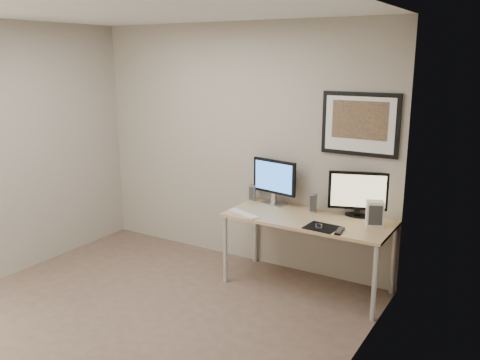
{
  "coord_description": "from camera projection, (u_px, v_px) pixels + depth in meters",
  "views": [
    {
      "loc": [
        2.84,
        -3.0,
        2.25
      ],
      "look_at": [
        0.38,
        1.1,
        1.08
      ],
      "focal_mm": 38.0,
      "sensor_mm": 36.0,
      "label": 1
    }
  ],
  "objects": [
    {
      "name": "floor",
      "position": [
        139.0,
        319.0,
        4.45
      ],
      "size": [
        3.6,
        3.6,
        0.0
      ],
      "primitive_type": "plane",
      "color": "brown",
      "rests_on": "ground"
    },
    {
      "name": "room",
      "position": [
        165.0,
        127.0,
        4.43
      ],
      "size": [
        3.6,
        3.6,
        3.6
      ],
      "color": "white",
      "rests_on": "ground"
    },
    {
      "name": "desk",
      "position": [
        308.0,
        224.0,
        4.91
      ],
      "size": [
        1.6,
        0.7,
        0.73
      ],
      "color": "olive",
      "rests_on": "floor"
    },
    {
      "name": "framed_art",
      "position": [
        360.0,
        124.0,
        4.79
      ],
      "size": [
        0.75,
        0.04,
        0.6
      ],
      "color": "black",
      "rests_on": "room"
    },
    {
      "name": "monitor_large",
      "position": [
        274.0,
        180.0,
        5.27
      ],
      "size": [
        0.52,
        0.21,
        0.48
      ],
      "rotation": [
        0.0,
        0.0,
        -0.18
      ],
      "color": "#AAAAAF",
      "rests_on": "desk"
    },
    {
      "name": "monitor_tv",
      "position": [
        358.0,
        193.0,
        4.88
      ],
      "size": [
        0.55,
        0.22,
        0.45
      ],
      "rotation": [
        0.0,
        0.0,
        0.33
      ],
      "color": "black",
      "rests_on": "desk"
    },
    {
      "name": "speaker_left",
      "position": [
        253.0,
        193.0,
        5.45
      ],
      "size": [
        0.07,
        0.07,
        0.17
      ],
      "primitive_type": "cylinder",
      "rotation": [
        0.0,
        0.0,
        0.02
      ],
      "color": "#AAAAAF",
      "rests_on": "desk"
    },
    {
      "name": "speaker_right",
      "position": [
        313.0,
        203.0,
        5.05
      ],
      "size": [
        0.1,
        0.1,
        0.19
      ],
      "primitive_type": "cylinder",
      "rotation": [
        0.0,
        0.0,
        0.36
      ],
      "color": "#AAAAAF",
      "rests_on": "desk"
    },
    {
      "name": "keyboard",
      "position": [
        243.0,
        214.0,
        4.99
      ],
      "size": [
        0.41,
        0.24,
        0.01
      ],
      "primitive_type": "cube",
      "rotation": [
        0.0,
        0.0,
        -0.37
      ],
      "color": "silver",
      "rests_on": "desk"
    },
    {
      "name": "mousepad",
      "position": [
        321.0,
        227.0,
        4.61
      ],
      "size": [
        0.3,
        0.27,
        0.0
      ],
      "primitive_type": "cube",
      "rotation": [
        0.0,
        0.0,
        -0.06
      ],
      "color": "black",
      "rests_on": "desk"
    },
    {
      "name": "mouse",
      "position": [
        319.0,
        226.0,
        4.6
      ],
      "size": [
        0.09,
        0.11,
        0.03
      ],
      "primitive_type": "ellipsoid",
      "rotation": [
        0.0,
        0.0,
        0.4
      ],
      "color": "black",
      "rests_on": "mousepad"
    },
    {
      "name": "remote",
      "position": [
        340.0,
        231.0,
        4.49
      ],
      "size": [
        0.07,
        0.2,
        0.02
      ],
      "primitive_type": "cube",
      "rotation": [
        0.0,
        0.0,
        0.12
      ],
      "color": "black",
      "rests_on": "desk"
    },
    {
      "name": "fan_unit",
      "position": [
        375.0,
        214.0,
        4.63
      ],
      "size": [
        0.18,
        0.16,
        0.23
      ],
      "primitive_type": "cube",
      "rotation": [
        0.0,
        0.0,
        0.41
      ],
      "color": "silver",
      "rests_on": "desk"
    }
  ]
}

